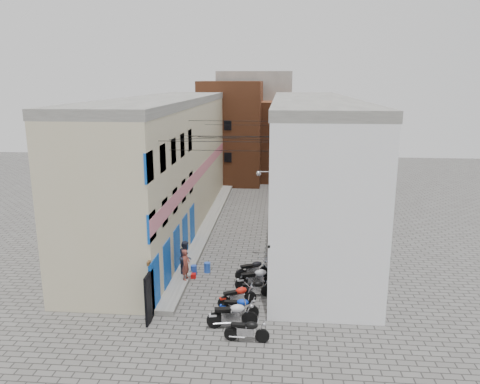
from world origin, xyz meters
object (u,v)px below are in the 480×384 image
(person_a, at_px, (186,264))
(red_crate, at_px, (192,276))
(water_jug_near, at_px, (194,270))
(water_jug_far, at_px, (207,267))
(motorcycle_d, at_px, (237,295))
(motorcycle_c, at_px, (238,306))
(motorcycle_g, at_px, (253,268))
(motorcycle_e, at_px, (254,287))
(motorcycle_a, at_px, (247,329))
(motorcycle_f, at_px, (256,277))
(person_b, at_px, (186,257))
(motorcycle_b, at_px, (232,313))

(person_a, xyz_separation_m, red_crate, (0.17, 0.71, -0.93))
(water_jug_near, height_order, water_jug_far, water_jug_far)
(motorcycle_d, height_order, person_a, person_a)
(person_a, distance_m, water_jug_far, 1.91)
(motorcycle_c, distance_m, motorcycle_d, 1.01)
(motorcycle_g, relative_size, person_a, 1.23)
(water_jug_near, bearing_deg, motorcycle_e, -34.59)
(water_jug_far, bearing_deg, motorcycle_d, -62.03)
(water_jug_far, distance_m, red_crate, 1.07)
(motorcycle_a, xyz_separation_m, motorcycle_e, (0.08, 3.94, -0.04))
(motorcycle_c, height_order, person_a, person_a)
(motorcycle_f, height_order, person_a, person_a)
(person_a, xyz_separation_m, water_jug_far, (0.84, 1.53, -0.77))
(motorcycle_d, xyz_separation_m, motorcycle_f, (0.76, 1.87, 0.07))
(motorcycle_c, bearing_deg, person_b, -141.27)
(motorcycle_b, bearing_deg, motorcycle_e, 155.03)
(motorcycle_d, relative_size, motorcycle_g, 0.96)
(motorcycle_f, bearing_deg, motorcycle_c, -31.73)
(motorcycle_d, height_order, water_jug_near, motorcycle_d)
(water_jug_near, bearing_deg, water_jug_far, 29.79)
(motorcycle_b, bearing_deg, motorcycle_d, 168.80)
(motorcycle_g, height_order, water_jug_far, motorcycle_g)
(motorcycle_f, bearing_deg, water_jug_far, -143.78)
(motorcycle_c, xyz_separation_m, motorcycle_e, (0.59, 2.01, -0.04))
(motorcycle_d, xyz_separation_m, person_a, (-2.82, 2.19, 0.50))
(motorcycle_b, relative_size, red_crate, 5.61)
(motorcycle_e, bearing_deg, motorcycle_b, -27.05)
(motorcycle_a, distance_m, motorcycle_e, 3.94)
(person_a, height_order, water_jug_near, person_a)
(person_a, relative_size, water_jug_far, 2.93)
(motorcycle_c, xyz_separation_m, water_jug_near, (-2.79, 4.34, -0.26))
(person_b, relative_size, water_jug_near, 3.34)
(motorcycle_b, height_order, water_jug_near, motorcycle_b)
(motorcycle_d, xyz_separation_m, motorcycle_e, (0.73, 1.01, -0.06))
(water_jug_near, height_order, red_crate, water_jug_near)
(person_a, bearing_deg, motorcycle_c, -123.88)
(motorcycle_e, xyz_separation_m, red_crate, (-3.38, 1.89, -0.36))
(motorcycle_a, relative_size, red_crate, 4.76)
(red_crate, bearing_deg, motorcycle_f, -16.81)
(person_a, bearing_deg, red_crate, -0.71)
(person_a, xyz_separation_m, person_b, (-0.18, 0.88, 0.07))
(motorcycle_c, bearing_deg, motorcycle_d, -170.69)
(motorcycle_c, xyz_separation_m, motorcycle_f, (0.61, 2.87, 0.10))
(motorcycle_e, height_order, motorcycle_g, motorcycle_g)
(water_jug_near, bearing_deg, motorcycle_c, -57.23)
(water_jug_far, bearing_deg, motorcycle_e, -45.02)
(motorcycle_a, bearing_deg, motorcycle_g, -175.78)
(red_crate, bearing_deg, motorcycle_a, -60.50)
(motorcycle_c, height_order, motorcycle_g, motorcycle_g)
(motorcycle_a, height_order, motorcycle_e, motorcycle_a)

